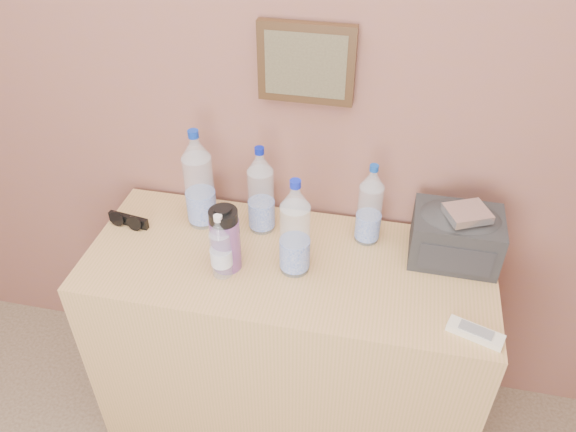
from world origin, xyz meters
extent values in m
plane|color=brown|center=(0.00, 2.00, 1.35)|extent=(4.00, 0.00, 4.00)
cube|color=tan|center=(0.10, 1.70, 0.42)|extent=(1.34, 0.56, 0.84)
cylinder|color=silver|center=(-0.24, 1.84, 1.00)|extent=(0.10, 0.10, 0.32)
cylinder|color=#0D309F|center=(-0.24, 1.84, 1.19)|extent=(0.04, 0.04, 0.02)
cylinder|color=silver|center=(-0.03, 1.85, 0.98)|extent=(0.09, 0.09, 0.28)
cylinder|color=#081794|center=(-0.03, 1.85, 1.15)|extent=(0.03, 0.03, 0.02)
cylinder|color=silver|center=(0.34, 1.87, 0.97)|extent=(0.08, 0.08, 0.26)
cylinder|color=#0F409C|center=(0.34, 1.87, 1.12)|extent=(0.03, 0.03, 0.02)
cylinder|color=silver|center=(0.13, 1.67, 0.98)|extent=(0.09, 0.09, 0.30)
cylinder|color=#1020B1|center=(0.13, 1.67, 1.17)|extent=(0.03, 0.03, 0.02)
cylinder|color=silver|center=(-0.09, 1.60, 0.93)|extent=(0.07, 0.07, 0.20)
cylinder|color=silver|center=(-0.09, 1.60, 1.06)|extent=(0.03, 0.03, 0.02)
cylinder|color=purple|center=(-0.09, 1.64, 0.93)|extent=(0.09, 0.09, 0.18)
cylinder|color=black|center=(-0.09, 1.64, 1.04)|extent=(0.09, 0.09, 0.05)
cube|color=white|center=(0.68, 1.51, 0.85)|extent=(0.17, 0.10, 0.02)
cube|color=silver|center=(0.63, 1.81, 1.04)|extent=(0.16, 0.15, 0.03)
camera|label=1|loc=(0.38, 0.37, 2.08)|focal=35.00mm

